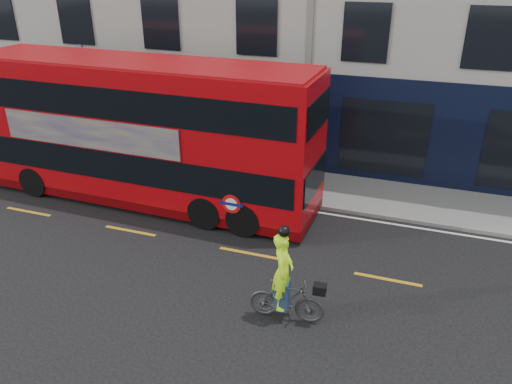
% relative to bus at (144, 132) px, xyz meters
% --- Properties ---
extents(ground, '(120.00, 120.00, 0.00)m').
position_rel_bus_xyz_m(ground, '(4.61, -3.80, -2.51)').
color(ground, black).
rests_on(ground, ground).
extents(pavement, '(60.00, 3.00, 0.12)m').
position_rel_bus_xyz_m(pavement, '(4.61, 2.70, -2.45)').
color(pavement, gray).
rests_on(pavement, ground).
extents(kerb, '(60.00, 0.12, 0.13)m').
position_rel_bus_xyz_m(kerb, '(4.61, 1.20, -2.45)').
color(kerb, gray).
rests_on(kerb, ground).
extents(road_edge_line, '(58.00, 0.10, 0.01)m').
position_rel_bus_xyz_m(road_edge_line, '(4.61, 0.90, -2.51)').
color(road_edge_line, silver).
rests_on(road_edge_line, ground).
extents(lane_dashes, '(58.00, 0.12, 0.01)m').
position_rel_bus_xyz_m(lane_dashes, '(4.61, -2.30, -2.51)').
color(lane_dashes, '#C08816').
rests_on(lane_dashes, ground).
extents(bus, '(12.23, 3.09, 4.90)m').
position_rel_bus_xyz_m(bus, '(0.00, 0.00, 0.00)').
color(bus, '#AB060C').
rests_on(bus, ground).
extents(cyclist, '(1.85, 0.74, 2.54)m').
position_rel_bus_xyz_m(cyclist, '(6.41, -4.74, -1.65)').
color(cyclist, '#414546').
rests_on(cyclist, ground).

